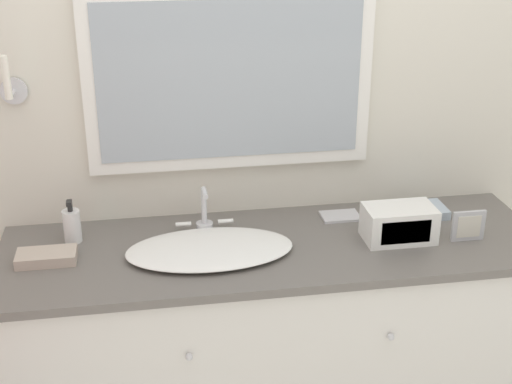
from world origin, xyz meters
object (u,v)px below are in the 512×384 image
object	(u,v)px
sink_basin	(210,248)
soap_bottle	(72,225)
picture_frame	(468,226)
appliance_box	(399,224)

from	to	relation	value
sink_basin	soap_bottle	xyz separation A→B (m)	(-0.46, 0.16, 0.04)
picture_frame	appliance_box	bearing A→B (deg)	168.97
appliance_box	picture_frame	world-z (taller)	appliance_box
soap_bottle	picture_frame	distance (m)	1.36
appliance_box	picture_frame	size ratio (longest dim) A/B	2.05
soap_bottle	picture_frame	world-z (taller)	soap_bottle
sink_basin	picture_frame	bearing A→B (deg)	-3.48
sink_basin	picture_frame	distance (m)	0.89
soap_bottle	picture_frame	xyz separation A→B (m)	(1.34, -0.22, -0.01)
soap_bottle	appliance_box	world-z (taller)	soap_bottle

